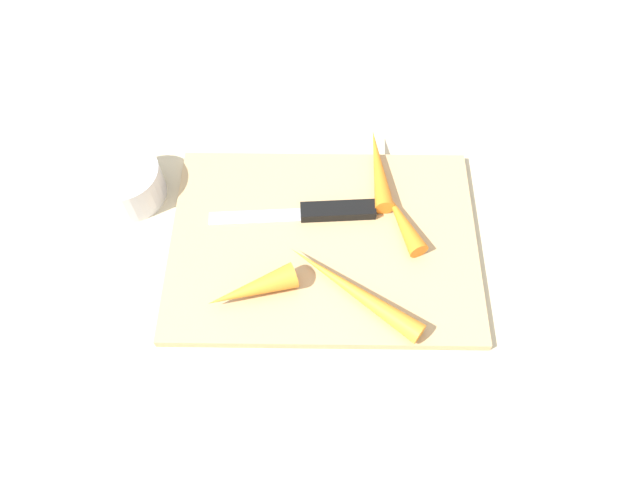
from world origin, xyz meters
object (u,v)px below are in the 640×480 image
object	(u,v)px
knife	(323,212)
carrot_shortest	(398,220)
small_bowl	(123,183)
carrot_long	(375,168)
carrot_longest	(349,290)
cutting_board	(320,243)
carrot_short	(248,289)

from	to	relation	value
knife	carrot_shortest	xyz separation A→B (m)	(0.09, -0.02, 0.01)
carrot_shortest	small_bowl	size ratio (longest dim) A/B	1.05
knife	carrot_long	xyz separation A→B (m)	(0.06, 0.06, 0.01)
carrot_long	carrot_shortest	bearing A→B (deg)	-167.43
carrot_shortest	carrot_longest	xyz separation A→B (m)	(-0.06, -0.09, 0.00)
carrot_long	small_bowl	bearing A→B (deg)	90.23
carrot_shortest	cutting_board	bearing A→B (deg)	80.88
cutting_board	carrot_shortest	xyz separation A→B (m)	(0.09, 0.02, 0.02)
carrot_short	carrot_long	xyz separation A→B (m)	(0.15, 0.17, -0.00)
carrot_short	carrot_long	bearing A→B (deg)	-151.92
cutting_board	carrot_long	size ratio (longest dim) A/B	2.94
carrot_short	carrot_long	size ratio (longest dim) A/B	0.81
carrot_longest	knife	bearing A→B (deg)	-38.52
knife	carrot_long	distance (m)	0.09
carrot_longest	small_bowl	world-z (taller)	small_bowl
cutting_board	knife	distance (m)	0.04
cutting_board	small_bowl	distance (m)	0.25
small_bowl	knife	bearing A→B (deg)	-8.17
carrot_long	small_bowl	distance (m)	0.31
carrot_short	cutting_board	bearing A→B (deg)	-158.65
knife	carrot_shortest	world-z (taller)	carrot_shortest
knife	carrot_longest	xyz separation A→B (m)	(0.03, -0.11, 0.01)
small_bowl	carrot_shortest	bearing A→B (deg)	-8.59
cutting_board	small_bowl	xyz separation A→B (m)	(-0.24, 0.07, 0.02)
cutting_board	knife	world-z (taller)	knife
carrot_longest	small_bowl	xyz separation A→B (m)	(-0.27, 0.14, 0.00)
carrot_short	carrot_longest	bearing A→B (deg)	159.38
carrot_longest	small_bowl	distance (m)	0.31
knife	carrot_longest	bearing A→B (deg)	101.38
carrot_longest	carrot_long	world-z (taller)	same
cutting_board	carrot_longest	world-z (taller)	carrot_longest
carrot_short	carrot_longest	distance (m)	0.11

